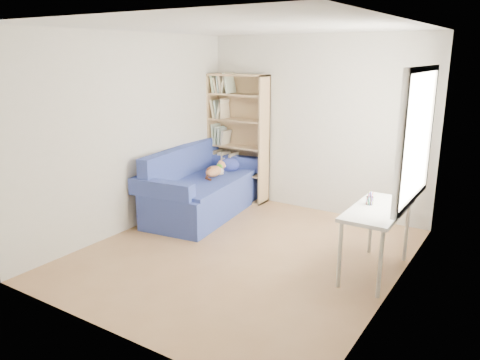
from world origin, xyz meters
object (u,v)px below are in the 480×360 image
(sofa, at_px, (202,190))
(desk, at_px, (377,215))
(bookshelf, at_px, (238,143))
(pen_cup, at_px, (370,200))

(sofa, height_order, desk, sofa)
(bookshelf, distance_m, desk, 3.12)
(sofa, height_order, bookshelf, bookshelf)
(sofa, distance_m, desk, 2.86)
(desk, bearing_deg, pen_cup, 151.68)
(sofa, bearing_deg, pen_cup, -18.27)
(bookshelf, height_order, pen_cup, bookshelf)
(bookshelf, distance_m, pen_cup, 2.98)
(bookshelf, xyz_separation_m, desk, (2.73, -1.48, -0.26))
(bookshelf, xyz_separation_m, pen_cup, (2.62, -1.42, -0.12))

